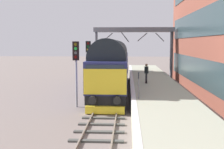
{
  "coord_description": "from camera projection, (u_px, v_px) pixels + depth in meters",
  "views": [
    {
      "loc": [
        1.39,
        -20.88,
        4.38
      ],
      "look_at": [
        0.2,
        -0.01,
        2.02
      ],
      "focal_mm": 44.87,
      "sensor_mm": 36.0,
      "label": 1
    }
  ],
  "objects": [
    {
      "name": "station_platform",
      "position": [
        157.0,
        95.0,
        21.03
      ],
      "size": [
        4.0,
        44.0,
        1.01
      ],
      "color": "#A4A891",
      "rests_on": "ground"
    },
    {
      "name": "waiting_passenger",
      "position": [
        146.0,
        72.0,
        23.46
      ],
      "size": [
        0.37,
        0.51,
        1.64
      ],
      "rotation": [
        0.0,
        0.0,
        1.68
      ],
      "color": "#2A292F",
      "rests_on": "station_platform"
    },
    {
      "name": "diesel_locomotive",
      "position": [
        113.0,
        64.0,
        25.88
      ],
      "size": [
        2.74,
        18.29,
        4.68
      ],
      "color": "black",
      "rests_on": "ground"
    },
    {
      "name": "track_main",
      "position": [
        109.0,
        100.0,
        21.28
      ],
      "size": [
        2.5,
        60.0,
        0.15
      ],
      "color": "gray",
      "rests_on": "ground"
    },
    {
      "name": "overhead_footbridge",
      "position": [
        134.0,
        33.0,
        32.85
      ],
      "size": [
        9.3,
        2.0,
        6.17
      ],
      "color": "slate",
      "rests_on": "ground"
    },
    {
      "name": "signal_post_near",
      "position": [
        76.0,
        65.0,
        18.85
      ],
      "size": [
        0.44,
        0.22,
        4.48
      ],
      "color": "gray",
      "rests_on": "ground"
    },
    {
      "name": "signal_post_mid",
      "position": [
        88.0,
        60.0,
        24.71
      ],
      "size": [
        0.44,
        0.22,
        4.55
      ],
      "color": "gray",
      "rests_on": "ground"
    },
    {
      "name": "platform_number_sign",
      "position": [
        139.0,
        81.0,
        16.86
      ],
      "size": [
        0.1,
        0.44,
        1.61
      ],
      "color": "slate",
      "rests_on": "station_platform"
    },
    {
      "name": "ground_plane",
      "position": [
        109.0,
        101.0,
        21.29
      ],
      "size": [
        140.0,
        140.0,
        0.0
      ],
      "primitive_type": "plane",
      "color": "slate",
      "rests_on": "ground"
    }
  ]
}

